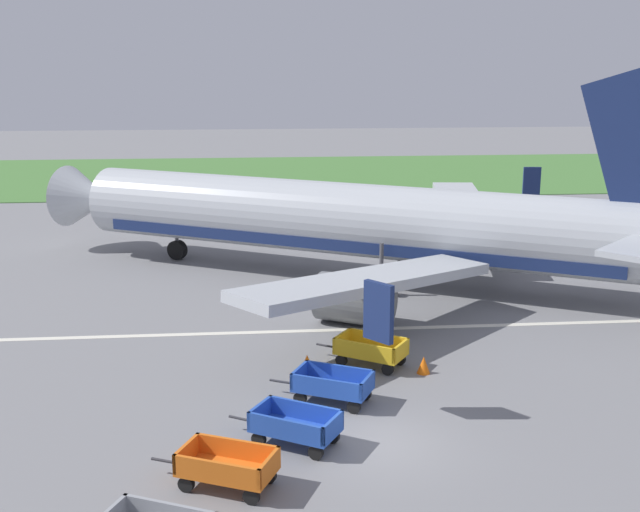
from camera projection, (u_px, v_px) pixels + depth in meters
name	position (u px, v px, depth m)	size (l,w,h in m)	color
ground_plane	(375.00, 443.00, 23.90)	(220.00, 220.00, 0.00)	slate
grass_strip	(285.00, 174.00, 79.02)	(220.00, 28.00, 0.06)	#477A38
apron_stripe	(337.00, 330.00, 33.85)	(120.00, 0.36, 0.01)	silver
airplane	(369.00, 223.00, 40.63)	(34.65, 28.73, 11.34)	#B2B7BC
baggage_cart_second_in_row	(227.00, 467.00, 21.32)	(3.54, 2.30, 1.07)	orange
baggage_cart_third_in_row	(295.00, 426.00, 23.69)	(3.43, 2.48, 1.07)	#234CB2
baggage_cart_fourth_in_row	(332.00, 385.00, 26.63)	(3.50, 2.37, 1.07)	#234CB2
baggage_cart_far_end	(371.00, 350.00, 29.84)	(3.37, 2.58, 1.07)	gold
traffic_cone_near_plane	(307.00, 363.00, 29.37)	(0.48, 0.48, 0.63)	orange
traffic_cone_mid_apron	(424.00, 365.00, 29.15)	(0.49, 0.49, 0.64)	orange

